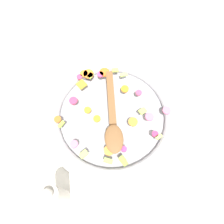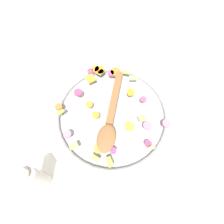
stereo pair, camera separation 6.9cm
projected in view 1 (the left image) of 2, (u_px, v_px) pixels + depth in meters
ground_plane at (112, 118)px, 0.74m from camera, size 4.00×4.00×0.00m
skillet at (112, 115)px, 0.72m from camera, size 0.45×0.45×0.05m
chopped_vegetables at (107, 105)px, 0.70m from camera, size 0.34×0.38×0.01m
wooden_spoon at (113, 119)px, 0.67m from camera, size 0.28×0.08×0.01m
pepper_mill at (56, 196)px, 0.56m from camera, size 0.04×0.04×0.19m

